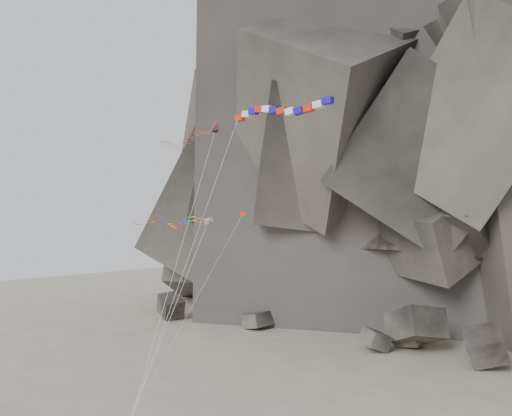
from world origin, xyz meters
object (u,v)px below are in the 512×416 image
Objects in this scene: banner_kite at (279,112)px; parafoil_kite at (166,221)px; pennant_kite at (221,253)px; delta_kite at (184,140)px.

banner_kite is 1.55× the size of parafoil_kite.
banner_kite is 13.97m from pennant_kite.
banner_kite is 1.52× the size of pennant_kite.
pennant_kite is (6.62, 0.83, -2.99)m from parafoil_kite.
parafoil_kite is at bearing -89.12° from delta_kite.
pennant_kite is at bearing -15.80° from delta_kite.
delta_kite is at bearing 150.82° from pennant_kite.
delta_kite is 8.79m from parafoil_kite.
parafoil_kite is 0.98× the size of pennant_kite.
parafoil_kite is 7.31m from pennant_kite.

